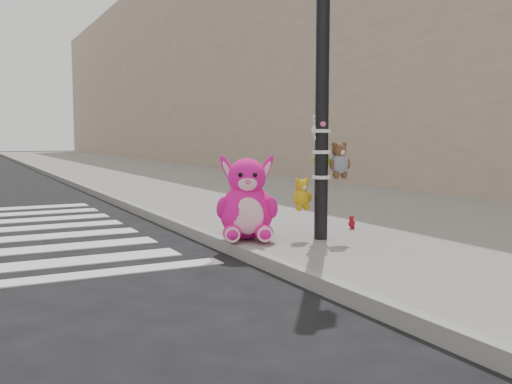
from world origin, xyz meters
TOP-DOWN VIEW (x-y plane):
  - ground at (0.00, 0.00)m, footprint 120.00×120.00m
  - sidewalk_near at (5.00, 10.00)m, footprint 7.00×80.00m
  - curb_edge at (1.55, 10.00)m, footprint 0.12×80.00m
  - bld_near at (10.50, 20.00)m, footprint 5.00×60.00m
  - signal_pole at (2.62, 1.81)m, footprint 0.70×0.49m
  - pink_bunny at (1.79, 2.17)m, footprint 0.87×0.94m
  - red_teddy at (3.40, 2.25)m, footprint 0.15×0.12m

SIDE VIEW (x-z plane):
  - ground at x=0.00m, z-range 0.00..0.00m
  - sidewalk_near at x=5.00m, z-range 0.00..0.14m
  - curb_edge at x=1.55m, z-range -0.01..0.15m
  - red_teddy at x=3.40m, z-range 0.14..0.32m
  - pink_bunny at x=1.79m, z-range 0.04..1.08m
  - signal_pole at x=2.62m, z-range -0.24..3.76m
  - bld_near at x=10.50m, z-range 0.00..10.00m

